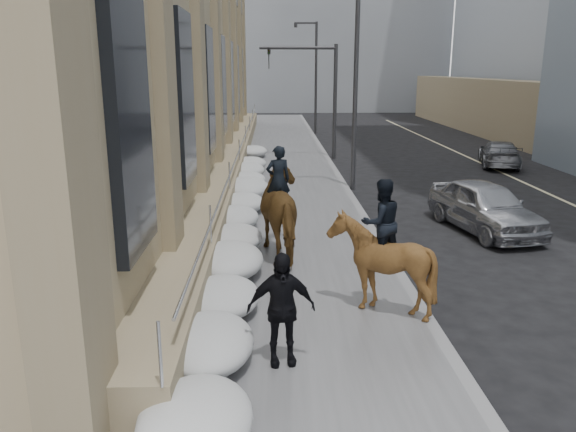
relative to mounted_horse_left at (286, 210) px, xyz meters
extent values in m
plane|color=black|center=(0.03, -5.42, -1.32)|extent=(140.00, 140.00, 0.00)
cube|color=#4F4F51|center=(0.03, 4.58, -1.26)|extent=(5.00, 80.00, 0.12)
cube|color=slate|center=(2.65, 4.58, -1.26)|extent=(0.24, 80.00, 0.12)
cube|color=#847455|center=(-2.22, 14.58, -0.87)|extent=(1.10, 44.00, 0.90)
cylinder|color=silver|center=(-1.77, 14.58, 0.03)|extent=(0.06, 42.00, 0.06)
cube|color=black|center=(-2.67, 7.58, 2.68)|extent=(0.20, 2.20, 4.50)
cube|color=gray|center=(-5.97, 66.58, 8.68)|extent=(24.00, 12.00, 20.00)
cylinder|color=#2D2D30|center=(2.93, 8.58, 2.68)|extent=(0.18, 0.18, 8.00)
cylinder|color=#2D2D30|center=(2.93, 28.58, 2.68)|extent=(0.18, 0.18, 8.00)
cube|color=#2D2D30|center=(2.13, 28.58, 6.58)|extent=(1.60, 0.15, 0.12)
cylinder|color=#2D2D30|center=(1.43, 28.58, 6.43)|extent=(0.24, 0.24, 0.30)
cylinder|color=#2D2D30|center=(3.03, 16.58, 1.68)|extent=(0.20, 0.20, 6.00)
cylinder|color=#2D2D30|center=(1.03, 16.58, 4.48)|extent=(4.00, 0.16, 0.16)
imported|color=black|center=(-0.47, 16.58, 3.98)|extent=(0.18, 0.22, 1.10)
ellipsoid|color=silver|center=(-1.42, -5.42, -0.86)|extent=(1.50, 2.10, 0.68)
ellipsoid|color=silver|center=(-1.37, -1.42, -0.84)|extent=(1.60, 2.20, 0.72)
ellipsoid|color=silver|center=(-1.47, 2.58, -0.88)|extent=(1.40, 2.00, 0.64)
ellipsoid|color=silver|center=(-1.32, 6.58, -0.82)|extent=(1.70, 2.30, 0.76)
ellipsoid|color=silver|center=(-1.42, 10.58, -0.87)|extent=(1.50, 2.10, 0.66)
imported|color=#4D3317|center=(0.00, -0.01, -0.04)|extent=(1.91, 2.96, 2.31)
imported|color=black|center=(0.00, 0.14, 0.75)|extent=(0.71, 0.56, 1.72)
imported|color=#492F14|center=(1.75, -3.45, -0.22)|extent=(2.06, 2.19, 1.96)
imported|color=black|center=(1.75, -3.30, 0.58)|extent=(1.00, 0.88, 1.72)
imported|color=black|center=(-0.23, -5.45, -0.25)|extent=(1.15, 0.59, 1.89)
imported|color=#A7A8AF|center=(6.04, 2.44, -0.55)|extent=(2.67, 4.79, 1.54)
imported|color=slate|center=(11.05, 13.86, -0.68)|extent=(2.93, 4.72, 1.28)
camera|label=1|loc=(-0.36, -13.76, 3.49)|focal=35.00mm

